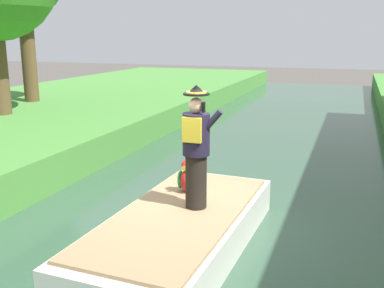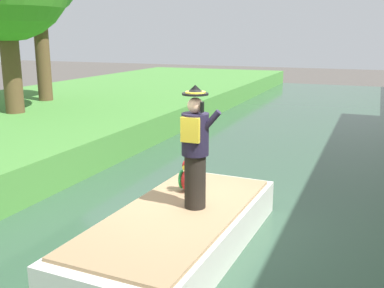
{
  "view_description": "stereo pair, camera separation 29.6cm",
  "coord_description": "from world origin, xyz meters",
  "views": [
    {
      "loc": [
        2.28,
        -6.42,
        3.26
      ],
      "look_at": [
        -0.01,
        -0.07,
        1.61
      ],
      "focal_mm": 42.17,
      "sensor_mm": 36.0,
      "label": 1
    },
    {
      "loc": [
        2.56,
        -6.32,
        3.26
      ],
      "look_at": [
        -0.01,
        -0.07,
        1.61
      ],
      "focal_mm": 42.17,
      "sensor_mm": 36.0,
      "label": 2
    }
  ],
  "objects": [
    {
      "name": "parrot_plush",
      "position": [
        -0.18,
        0.23,
        0.95
      ],
      "size": [
        0.36,
        0.35,
        0.57
      ],
      "color": "red",
      "rests_on": "boat"
    },
    {
      "name": "ground_plane",
      "position": [
        0.0,
        0.0,
        0.0
      ],
      "size": [
        80.0,
        80.0,
        0.0
      ],
      "primitive_type": "plane",
      "color": "#4C4742"
    },
    {
      "name": "person_pirate",
      "position": [
        0.17,
        -0.37,
        1.64
      ],
      "size": [
        0.61,
        0.42,
        1.85
      ],
      "rotation": [
        0.0,
        0.0,
        -0.01
      ],
      "color": "black",
      "rests_on": "boat"
    },
    {
      "name": "canal_water",
      "position": [
        0.0,
        0.0,
        0.05
      ],
      "size": [
        6.61,
        48.0,
        0.1
      ],
      "primitive_type": "cube",
      "color": "#33513D",
      "rests_on": "ground"
    },
    {
      "name": "boat",
      "position": [
        0.0,
        -0.63,
        0.4
      ],
      "size": [
        1.95,
        4.26,
        0.61
      ],
      "color": "silver",
      "rests_on": "canal_water"
    }
  ]
}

